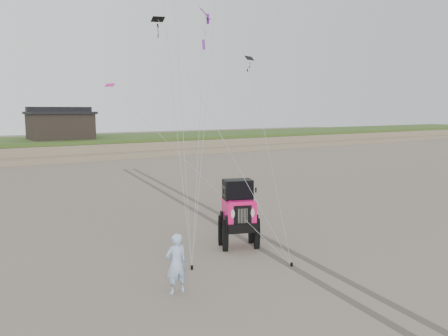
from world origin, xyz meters
The scene contains 8 objects.
ground centered at (0.00, 0.00, 0.00)m, with size 160.00×160.00×0.00m, color #6B6054.
dune_ridge centered at (0.00, 37.50, 0.82)m, with size 160.00×14.25×1.73m.
cabin centered at (2.00, 37.00, 3.24)m, with size 6.40×5.40×3.35m.
jeep centered at (0.06, 1.45, 0.95)m, with size 2.20×5.10×1.90m, color #EB1569, non-canonical shape.
man centered at (-3.49, -0.83, 0.81)m, with size 0.59×0.39×1.61m, color #8DB2DA.
stake_main centered at (-2.35, 0.45, 0.06)m, with size 0.08×0.08×0.12m, color black.
stake_aux centered at (0.36, -0.99, 0.06)m, with size 0.08×0.08×0.12m, color black.
tire_tracks centered at (2.00, 8.00, 0.00)m, with size 5.22×29.74×0.01m.
Camera 1 is at (-8.38, -10.69, 4.78)m, focal length 35.00 mm.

